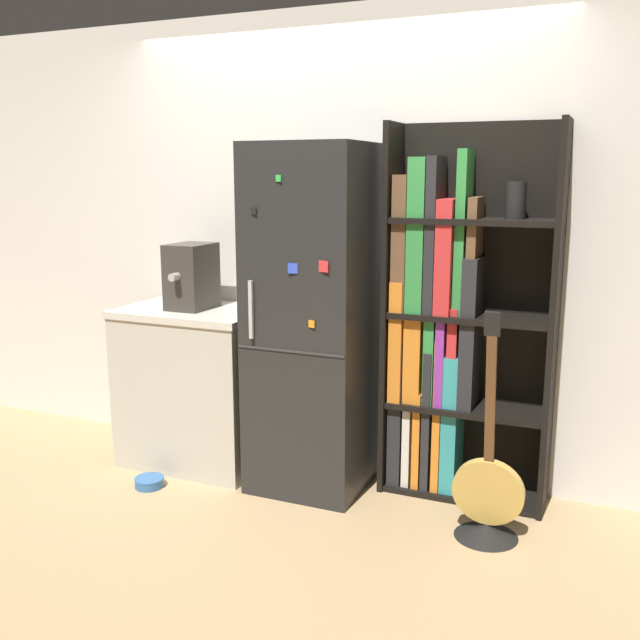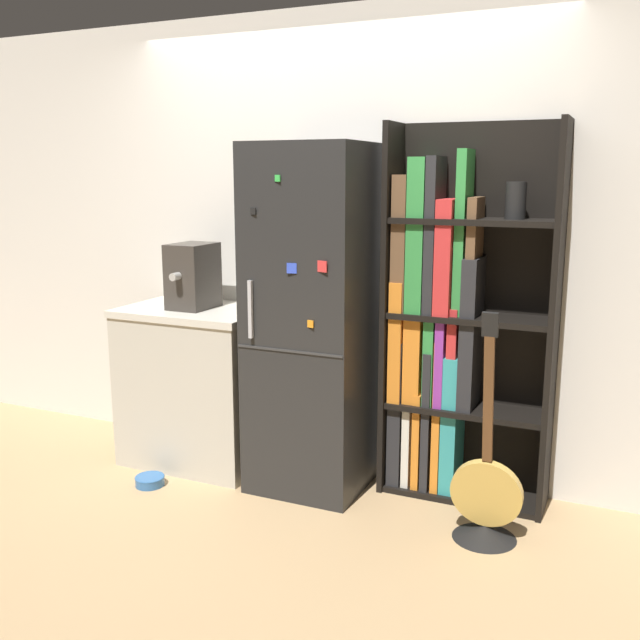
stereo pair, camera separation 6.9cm
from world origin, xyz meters
name	(u,v)px [view 2 (the right image)]	position (x,y,z in m)	size (l,w,h in m)	color
ground_plane	(304,491)	(0.00, 0.00, 0.00)	(16.00, 16.00, 0.00)	tan
wall_back	(338,246)	(0.00, 0.47, 1.30)	(8.00, 0.05, 2.60)	silver
refrigerator	(314,320)	(0.00, 0.14, 0.93)	(0.60, 0.64, 1.87)	black
bookshelf	(448,329)	(0.69, 0.32, 0.91)	(0.87, 0.31, 1.97)	black
kitchen_counter	(199,384)	(-0.76, 0.15, 0.47)	(0.85, 0.61, 0.94)	#BCB7A8
espresso_machine	(193,276)	(-0.77, 0.14, 1.13)	(0.21, 0.34, 0.38)	#38332D
guitar	(485,506)	(1.01, -0.12, 0.17)	(0.34, 0.31, 1.12)	black
pet_bowl	(150,480)	(-0.81, -0.29, 0.03)	(0.16, 0.16, 0.05)	#3366A5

